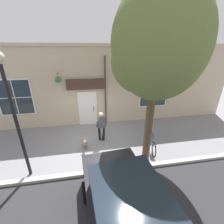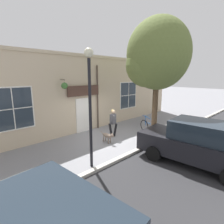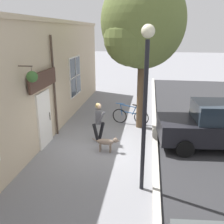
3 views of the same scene
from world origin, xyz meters
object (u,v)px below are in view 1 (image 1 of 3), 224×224
dog_on_leash (85,141)px  street_tree_by_curb (154,49)px  parked_car_mid_block (129,218)px  street_lamp (11,102)px  leaning_bicycle (150,142)px  pedestrian_walking (101,124)px

dog_on_leash → street_tree_by_curb: bearing=69.6°
street_tree_by_curb → dog_on_leash: bearing=-110.4°
parked_car_mid_block → dog_on_leash: bearing=-166.1°
dog_on_leash → parked_car_mid_block: 4.21m
street_tree_by_curb → street_lamp: 4.91m
leaning_bicycle → street_lamp: size_ratio=0.40×
street_tree_by_curb → leaning_bicycle: bearing=128.1°
pedestrian_walking → parked_car_mid_block: 4.54m
dog_on_leash → leaning_bicycle: (0.60, 3.03, -0.00)m
pedestrian_walking → leaning_bicycle: pedestrian_walking is taller
dog_on_leash → street_tree_by_curb: size_ratio=0.16×
street_tree_by_curb → leaning_bicycle: (-0.36, 0.45, -4.02)m
street_lamp → dog_on_leash: bearing=122.7°
street_lamp → leaning_bicycle: bearing=98.1°
pedestrian_walking → street_tree_by_curb: (1.44, 1.73, 3.46)m
parked_car_mid_block → street_lamp: street_lamp is taller
street_tree_by_curb → parked_car_mid_block: bearing=-26.9°
parked_car_mid_block → street_lamp: bearing=-131.5°
dog_on_leash → leaning_bicycle: size_ratio=0.60×
parked_car_mid_block → street_lamp: 4.58m
dog_on_leash → parked_car_mid_block: parked_car_mid_block is taller
street_tree_by_curb → leaning_bicycle: size_ratio=3.72×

